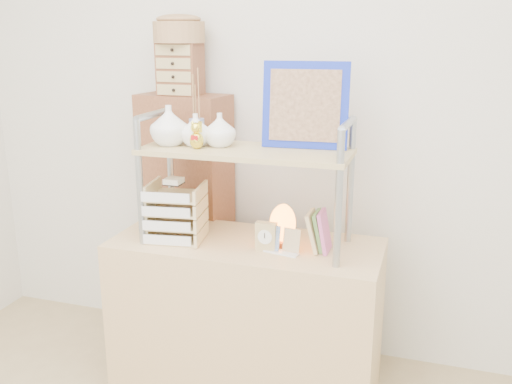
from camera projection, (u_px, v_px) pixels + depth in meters
room_shell at (149, 15)px, 1.54m from camera, size 3.42×3.41×2.61m
desk at (246, 318)px, 2.64m from camera, size 1.20×0.50×0.75m
cabinet at (187, 222)px, 3.03m from camera, size 0.48×0.30×1.35m
hutch at (229, 141)px, 2.44m from camera, size 0.90×0.34×0.79m
letter_tray at (176, 215)px, 2.54m from camera, size 0.26×0.25×0.28m
salt_lamp at (283, 224)px, 2.48m from camera, size 0.12×0.11×0.19m
desk_clock at (266, 237)px, 2.42m from camera, size 0.09×0.04×0.13m
postcard_stand at (281, 245)px, 2.40m from camera, size 0.17×0.08×0.12m
drawer_chest at (180, 69)px, 2.79m from camera, size 0.20×0.16×0.25m
woven_basket at (179, 32)px, 2.74m from camera, size 0.25×0.25×0.10m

